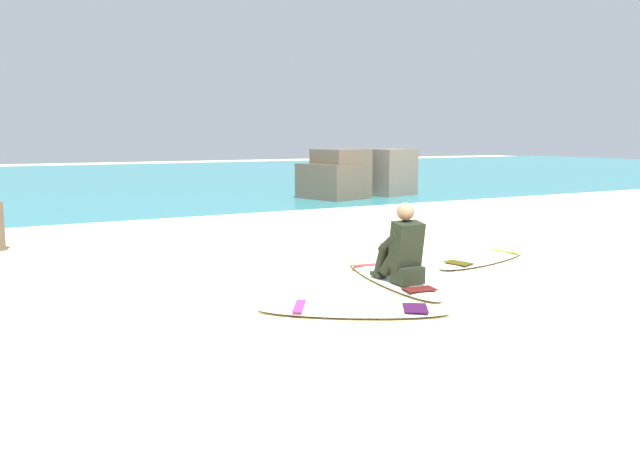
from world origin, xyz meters
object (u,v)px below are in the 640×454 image
(surfboard_main, at_px, (390,278))
(surfboard_spare_far, at_px, (484,259))
(surfboard_spare_near, at_px, (353,310))
(surfer_seated, at_px, (402,251))

(surfboard_main, distance_m, surfboard_spare_far, 1.93)
(surfboard_spare_near, relative_size, surfboard_spare_far, 0.91)
(surfboard_main, height_order, surfer_seated, surfer_seated)
(surfboard_main, xyz_separation_m, surfboard_spare_near, (-1.18, -1.04, 0.00))
(surfboard_main, distance_m, surfer_seated, 0.53)
(surfer_seated, distance_m, surfboard_spare_near, 1.37)
(surfer_seated, bearing_deg, surfboard_main, 77.82)
(surfer_seated, height_order, surfboard_spare_far, surfer_seated)
(surfboard_main, distance_m, surfboard_spare_near, 1.58)
(surfboard_spare_far, bearing_deg, surfer_seated, -159.68)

